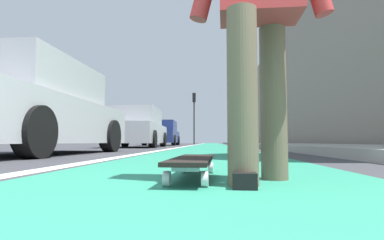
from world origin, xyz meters
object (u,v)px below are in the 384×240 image
object	(u,v)px
parked_car_mid	(137,129)
traffic_light	(194,109)
parked_car_far	(162,134)
skateboard	(193,161)
parked_car_near	(34,111)

from	to	relation	value
parked_car_mid	traffic_light	bearing A→B (deg)	-4.67
parked_car_far	traffic_light	size ratio (longest dim) A/B	0.94
skateboard	parked_car_mid	distance (m)	10.06
parked_car_near	parked_car_far	xyz separation A→B (m)	(13.42, 0.14, -0.02)
parked_car_near	parked_car_mid	distance (m)	6.61
parked_car_far	traffic_light	xyz separation A→B (m)	(8.43, -1.42, 2.43)
skateboard	traffic_light	distance (m)	25.13
parked_car_mid	traffic_light	xyz separation A→B (m)	(15.24, -1.24, 2.43)
skateboard	traffic_light	bearing A→B (deg)	3.45
parked_car_far	traffic_light	bearing A→B (deg)	-9.58
parked_car_near	parked_car_far	distance (m)	13.42
skateboard	parked_car_mid	xyz separation A→B (m)	(9.66, 2.75, 0.60)
parked_car_mid	parked_car_near	bearing A→B (deg)	179.67
skateboard	traffic_light	world-z (taller)	traffic_light
parked_car_far	traffic_light	world-z (taller)	traffic_light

